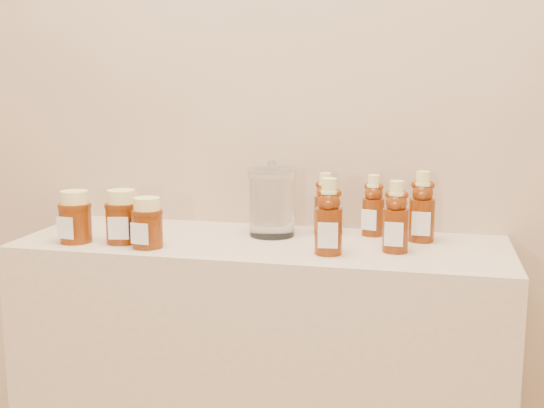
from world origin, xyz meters
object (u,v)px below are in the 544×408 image
(bear_bottle_back_left, at_px, (325,199))
(glass_canister, at_px, (272,199))
(bear_bottle_front_left, at_px, (329,211))
(honey_jar_left, at_px, (75,217))

(bear_bottle_back_left, xyz_separation_m, glass_canister, (-0.13, -0.06, 0.00))
(glass_canister, bearing_deg, bear_bottle_front_left, -42.66)
(honey_jar_left, height_order, glass_canister, glass_canister)
(honey_jar_left, distance_m, glass_canister, 0.49)
(bear_bottle_back_left, relative_size, glass_canister, 0.95)
(bear_bottle_back_left, distance_m, bear_bottle_front_left, 0.22)
(bear_bottle_front_left, xyz_separation_m, honey_jar_left, (-0.62, -0.02, -0.04))
(bear_bottle_back_left, xyz_separation_m, honey_jar_left, (-0.58, -0.24, -0.03))
(bear_bottle_front_left, bearing_deg, honey_jar_left, 176.41)
(bear_bottle_front_left, relative_size, glass_canister, 1.05)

